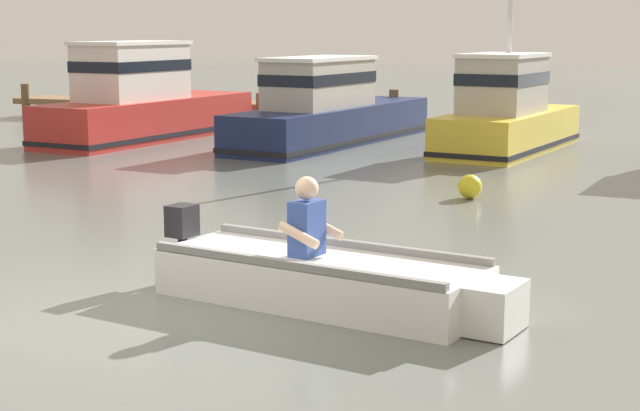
{
  "coord_description": "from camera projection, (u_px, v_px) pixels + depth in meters",
  "views": [
    {
      "loc": [
        4.15,
        -7.61,
        2.55
      ],
      "look_at": [
        0.67,
        2.9,
        0.55
      ],
      "focal_mm": 55.48,
      "sensor_mm": 36.0,
      "label": 1
    }
  ],
  "objects": [
    {
      "name": "moored_boat_red",
      "position": [
        143.0,
        104.0,
        22.61
      ],
      "size": [
        2.81,
        6.43,
        2.25
      ],
      "color": "#B72D28",
      "rests_on": "ground"
    },
    {
      "name": "ground_plane",
      "position": [
        148.0,
        316.0,
        8.85
      ],
      "size": [
        120.0,
        120.0,
        0.0
      ],
      "primitive_type": "plane",
      "color": "slate"
    },
    {
      "name": "wooden_dock",
      "position": [
        208.0,
        104.0,
        26.92
      ],
      "size": [
        11.53,
        1.57,
        1.15
      ],
      "color": "brown",
      "rests_on": "ground"
    },
    {
      "name": "moored_boat_yellow",
      "position": [
        506.0,
        115.0,
        20.47
      ],
      "size": [
        2.62,
        5.12,
        4.79
      ],
      "color": "gold",
      "rests_on": "ground"
    },
    {
      "name": "rowboat_with_person",
      "position": [
        327.0,
        278.0,
        9.19
      ],
      "size": [
        3.7,
        1.78,
        1.19
      ],
      "color": "white",
      "rests_on": "ground"
    },
    {
      "name": "mooring_buoy",
      "position": [
        470.0,
        187.0,
        14.91
      ],
      "size": [
        0.37,
        0.37,
        0.37
      ],
      "primitive_type": "sphere",
      "color": "yellow",
      "rests_on": "ground"
    },
    {
      "name": "moored_boat_navy",
      "position": [
        329.0,
        112.0,
        21.8
      ],
      "size": [
        2.96,
        6.99,
        1.93
      ],
      "color": "#19234C",
      "rests_on": "ground"
    }
  ]
}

